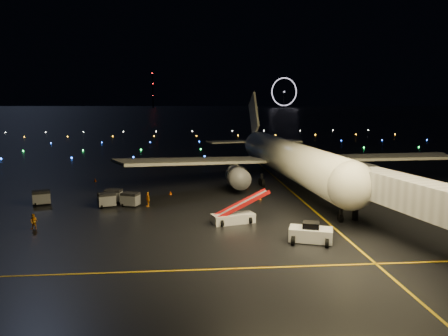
{
  "coord_description": "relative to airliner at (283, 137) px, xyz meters",
  "views": [
    {
      "loc": [
        -4.02,
        -44.13,
        13.8
      ],
      "look_at": [
        0.96,
        12.0,
        5.0
      ],
      "focal_mm": 35.0,
      "sensor_mm": 36.0,
      "label": 1
    }
  ],
  "objects": [
    {
      "name": "ferris_wheel",
      "position": [
        158.05,
        693.69,
        18.29
      ],
      "size": [
        49.33,
        16.8,
        52.0
      ],
      "primitive_type": null,
      "rotation": [
        0.0,
        0.0,
        0.26
      ],
      "color": "black",
      "rests_on": "ground"
    },
    {
      "name": "ground",
      "position": [
        -11.95,
        273.69,
        -7.71
      ],
      "size": [
        2000.0,
        2000.0,
        0.0
      ],
      "primitive_type": "plane",
      "color": "black",
      "rests_on": "ground"
    },
    {
      "name": "baggage_cart_0",
      "position": [
        -26.3,
        -13.87,
        -6.78
      ],
      "size": [
        2.56,
        2.16,
        1.86
      ],
      "primitive_type": "cube",
      "rotation": [
        0.0,
        0.0,
        0.33
      ],
      "color": "gray",
      "rests_on": "ground"
    },
    {
      "name": "safety_cone_2",
      "position": [
        -18.26,
        -6.92,
        -7.48
      ],
      "size": [
        0.54,
        0.54,
        0.46
      ],
      "primitive_type": "cone",
      "rotation": [
        0.0,
        0.0,
        -0.43
      ],
      "color": "#F34F00",
      "rests_on": "ground"
    },
    {
      "name": "crew_b",
      "position": [
        -32.36,
        -23.32,
        -6.86
      ],
      "size": [
        0.91,
        0.76,
        1.7
      ],
      "primitive_type": "imported",
      "rotation": [
        0.0,
        0.0,
        -0.15
      ],
      "color": "orange",
      "rests_on": "ground"
    },
    {
      "name": "baggage_cart_2",
      "position": [
        -25.82,
        -11.37,
        -6.81
      ],
      "size": [
        2.37,
        1.87,
        1.8
      ],
      "primitive_type": "cube",
      "rotation": [
        0.0,
        0.0,
        -0.2
      ],
      "color": "gray",
      "rests_on": "ground"
    },
    {
      "name": "safety_cone_0",
      "position": [
        -5.68,
        -11.41,
        -7.45
      ],
      "size": [
        0.54,
        0.54,
        0.53
      ],
      "primitive_type": "cone",
      "rotation": [
        0.0,
        0.0,
        0.17
      ],
      "color": "#F34F00",
      "rests_on": "ground"
    },
    {
      "name": "pushback_tug",
      "position": [
        -3.83,
        -30.04,
        -6.72
      ],
      "size": [
        4.65,
        3.42,
        1.98
      ],
      "primitive_type": "cube",
      "rotation": [
        0.0,
        0.0,
        -0.33
      ],
      "color": "silver",
      "rests_on": "ground"
    },
    {
      "name": "taxiway_lights",
      "position": [
        -11.95,
        79.69,
        -7.53
      ],
      "size": [
        164.0,
        92.0,
        0.36
      ],
      "primitive_type": null,
      "color": "black",
      "rests_on": "ground"
    },
    {
      "name": "belt_loader",
      "position": [
        -10.7,
        -22.79,
        -6.0
      ],
      "size": [
        7.3,
        3.73,
        3.41
      ],
      "primitive_type": null,
      "rotation": [
        0.0,
        0.0,
        0.27
      ],
      "color": "silver",
      "rests_on": "ground"
    },
    {
      "name": "lane_centre",
      "position": [
        0.05,
        -11.31,
        -7.7
      ],
      "size": [
        0.25,
        80.0,
        0.02
      ],
      "primitive_type": "cube",
      "color": "#DCA709",
      "rests_on": "ground"
    },
    {
      "name": "safety_cone_1",
      "position": [
        -6.12,
        -2.02,
        -7.43
      ],
      "size": [
        0.51,
        0.51,
        0.56
      ],
      "primitive_type": "cone",
      "rotation": [
        0.0,
        0.0,
        0.03
      ],
      "color": "#F34F00",
      "rests_on": "ground"
    },
    {
      "name": "crew_c",
      "position": [
        -20.97,
        -14.15,
        -6.73
      ],
      "size": [
        0.91,
        1.24,
        1.95
      ],
      "primitive_type": "imported",
      "rotation": [
        0.0,
        0.0,
        -1.14
      ],
      "color": "orange",
      "rests_on": "ground"
    },
    {
      "name": "lane_cross",
      "position": [
        -16.95,
        -36.31,
        -7.7
      ],
      "size": [
        60.0,
        0.25,
        0.02
      ],
      "primitive_type": "cube",
      "color": "#DCA709",
      "rests_on": "ground"
    },
    {
      "name": "safety_cone_3",
      "position": [
        -31.47,
        4.6,
        -7.44
      ],
      "size": [
        0.5,
        0.5,
        0.53
      ],
      "primitive_type": "cone",
      "rotation": [
        0.0,
        0.0,
        -0.08
      ],
      "color": "#F34F00",
      "rests_on": "ground"
    },
    {
      "name": "radio_mast",
      "position": [
        -71.95,
        713.69,
        24.29
      ],
      "size": [
        1.8,
        1.8,
        64.0
      ],
      "primitive_type": "cylinder",
      "color": "black",
      "rests_on": "ground"
    },
    {
      "name": "airliner",
      "position": [
        0.0,
        0.0,
        0.0
      ],
      "size": [
        57.7,
        55.17,
        15.42
      ],
      "primitive_type": null,
      "rotation": [
        0.0,
        0.0,
        0.07
      ],
      "color": "beige",
      "rests_on": "ground"
    },
    {
      "name": "baggage_cart_1",
      "position": [
        -23.26,
        -13.82,
        -6.8
      ],
      "size": [
        2.55,
        2.18,
        1.83
      ],
      "primitive_type": "cube",
      "rotation": [
        0.0,
        0.0,
        -0.37
      ],
      "color": "gray",
      "rests_on": "ground"
    },
    {
      "name": "baggage_cart_3",
      "position": [
        -35.18,
        -11.86,
        -6.77
      ],
      "size": [
        2.61,
        2.21,
        1.89
      ],
      "primitive_type": "cube",
      "rotation": [
        0.0,
        0.0,
        0.34
      ],
      "color": "gray",
      "rests_on": "ground"
    }
  ]
}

